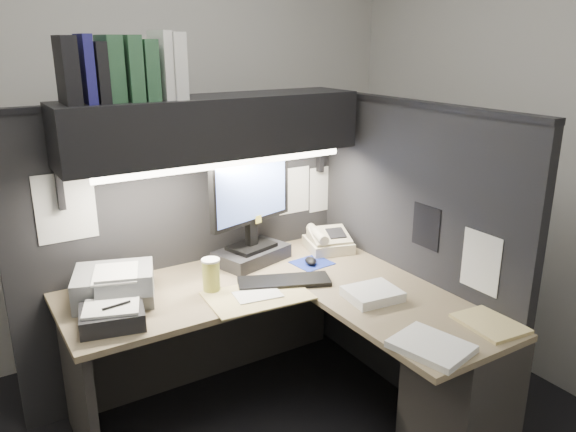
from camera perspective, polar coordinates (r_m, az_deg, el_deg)
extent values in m
cube|color=#B9B7B0|center=(3.56, -14.38, 7.80)|extent=(3.50, 0.04, 2.70)
cube|color=#B9B7B0|center=(3.41, 24.42, 6.36)|extent=(0.04, 3.00, 2.70)
cube|color=black|center=(3.19, -9.94, -3.28)|extent=(1.90, 0.06, 1.60)
cube|color=black|center=(3.09, 12.23, -4.15)|extent=(0.06, 1.50, 1.60)
cube|color=#807151|center=(2.94, -5.81, -6.79)|extent=(1.70, 0.68, 0.03)
cube|color=#807151|center=(2.66, 12.68, -9.86)|extent=(0.60, 0.85, 0.03)
cube|color=#2D2B28|center=(3.34, -7.94, -10.65)|extent=(1.61, 0.02, 0.70)
cube|color=#2D2B28|center=(2.90, -20.49, -16.46)|extent=(0.04, 0.61, 0.70)
cube|color=#2D2B28|center=(2.79, 17.07, -17.67)|extent=(0.38, 0.40, 0.70)
cube|color=black|center=(2.89, -7.54, 9.03)|extent=(1.55, 0.34, 0.30)
cylinder|color=white|center=(2.80, -6.20, 5.25)|extent=(1.32, 0.04, 0.04)
cube|color=black|center=(3.15, -3.71, -3.94)|extent=(0.45, 0.34, 0.08)
cube|color=black|center=(3.11, -3.76, -1.76)|extent=(0.07, 0.06, 0.13)
cube|color=black|center=(3.03, -3.81, 2.65)|extent=(0.54, 0.19, 0.36)
cube|color=#607DD2|center=(3.01, -3.63, 2.57)|extent=(0.49, 0.14, 0.32)
cube|color=black|center=(2.88, -0.40, -6.66)|extent=(0.49, 0.32, 0.02)
cube|color=navy|center=(3.13, 2.45, -4.78)|extent=(0.21, 0.20, 0.00)
ellipsoid|color=black|center=(3.11, 2.32, -4.58)|extent=(0.09, 0.11, 0.04)
cube|color=beige|center=(3.32, 4.11, -2.60)|extent=(0.30, 0.31, 0.10)
cylinder|color=#D1C153|center=(2.79, -7.81, -6.09)|extent=(0.10, 0.10, 0.16)
cube|color=gray|center=(2.81, -17.22, -6.73)|extent=(0.44, 0.41, 0.14)
cube|color=black|center=(2.59, -17.42, -9.75)|extent=(0.31, 0.28, 0.08)
cube|color=tan|center=(2.75, -3.09, -8.09)|extent=(0.51, 0.36, 0.01)
cube|color=white|center=(2.74, 8.57, -7.84)|extent=(0.27, 0.23, 0.05)
cube|color=white|center=(2.38, 14.34, -12.72)|extent=(0.29, 0.34, 0.03)
cube|color=tan|center=(2.64, 19.86, -10.23)|extent=(0.25, 0.30, 0.02)
cube|color=black|center=(2.66, -21.53, 13.61)|extent=(0.07, 0.22, 0.29)
cube|color=navy|center=(2.68, -19.90, 13.88)|extent=(0.05, 0.22, 0.29)
cube|color=black|center=(2.68, -18.72, 13.66)|extent=(0.05, 0.22, 0.26)
cube|color=#285133|center=(2.71, -17.60, 14.09)|extent=(0.07, 0.22, 0.29)
cube|color=#285133|center=(2.72, -15.79, 14.25)|extent=(0.06, 0.22, 0.29)
cube|color=#285133|center=(2.74, -14.23, 14.20)|extent=(0.07, 0.22, 0.27)
cube|color=silver|center=(2.77, -12.78, 14.72)|extent=(0.04, 0.22, 0.31)
cube|color=silver|center=(2.77, -11.61, 14.72)|extent=(0.06, 0.22, 0.30)
cube|color=white|center=(3.38, 0.62, 2.61)|extent=(0.21, 0.00, 0.28)
cube|color=white|center=(3.50, 3.66, 2.78)|extent=(0.21, 0.00, 0.28)
cube|color=white|center=(2.89, -21.64, 0.83)|extent=(0.28, 0.00, 0.34)
cube|color=black|center=(2.90, 13.85, -1.06)|extent=(0.00, 0.18, 0.22)
cube|color=white|center=(2.71, 18.99, -4.45)|extent=(0.00, 0.21, 0.28)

